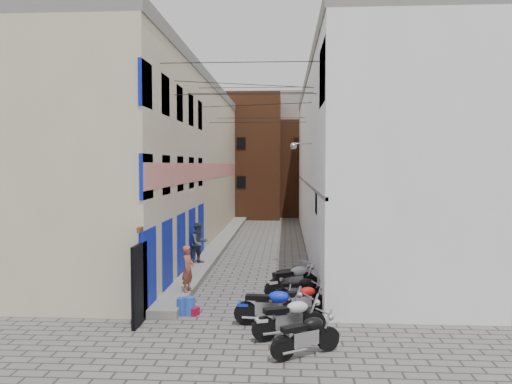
% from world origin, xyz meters
% --- Properties ---
extents(ground, '(90.00, 90.00, 0.00)m').
position_xyz_m(ground, '(0.00, 0.00, 0.00)').
color(ground, '#5C5856').
rests_on(ground, ground).
extents(plinth, '(0.90, 26.00, 0.25)m').
position_xyz_m(plinth, '(-2.05, 13.00, 0.12)').
color(plinth, slate).
rests_on(plinth, ground).
extents(building_left, '(5.10, 27.00, 9.00)m').
position_xyz_m(building_left, '(-4.98, 12.95, 4.50)').
color(building_left, '#BEAB8F').
rests_on(building_left, ground).
extents(building_right, '(5.94, 26.00, 9.00)m').
position_xyz_m(building_right, '(5.00, 13.00, 4.51)').
color(building_right, white).
rests_on(building_right, ground).
extents(building_far_brick_left, '(6.00, 6.00, 10.00)m').
position_xyz_m(building_far_brick_left, '(-2.00, 28.00, 5.00)').
color(building_far_brick_left, brown).
rests_on(building_far_brick_left, ground).
extents(building_far_brick_right, '(5.00, 6.00, 8.00)m').
position_xyz_m(building_far_brick_right, '(3.00, 30.00, 4.00)').
color(building_far_brick_right, brown).
rests_on(building_far_brick_right, ground).
extents(building_far_concrete, '(8.00, 5.00, 11.00)m').
position_xyz_m(building_far_concrete, '(0.00, 34.00, 5.50)').
color(building_far_concrete, slate).
rests_on(building_far_concrete, ground).
extents(far_shopfront, '(2.00, 0.30, 2.40)m').
position_xyz_m(far_shopfront, '(0.00, 25.20, 1.20)').
color(far_shopfront, black).
rests_on(far_shopfront, ground).
extents(overhead_wires, '(5.80, 13.02, 1.32)m').
position_xyz_m(overhead_wires, '(0.00, 7.64, 7.12)').
color(overhead_wires, black).
rests_on(overhead_wires, ground).
extents(motorcycle_a, '(1.85, 1.45, 1.05)m').
position_xyz_m(motorcycle_a, '(1.90, -2.41, 0.53)').
color(motorcycle_a, black).
rests_on(motorcycle_a, ground).
extents(motorcycle_b, '(2.05, 1.30, 1.14)m').
position_xyz_m(motorcycle_b, '(1.54, -1.29, 0.57)').
color(motorcycle_b, '#BCBBC0').
rests_on(motorcycle_b, ground).
extents(motorcycle_c, '(2.05, 0.77, 1.16)m').
position_xyz_m(motorcycle_c, '(1.04, -0.32, 0.58)').
color(motorcycle_c, '#0E23D5').
rests_on(motorcycle_c, ground).
extents(motorcycle_d, '(1.79, 1.17, 0.99)m').
position_xyz_m(motorcycle_d, '(1.90, 0.66, 0.50)').
color(motorcycle_d, red).
rests_on(motorcycle_d, ground).
extents(motorcycle_e, '(1.83, 0.96, 1.01)m').
position_xyz_m(motorcycle_e, '(1.90, 1.70, 0.51)').
color(motorcycle_e, black).
rests_on(motorcycle_e, ground).
extents(motorcycle_f, '(2.12, 1.72, 1.22)m').
position_xyz_m(motorcycle_f, '(1.67, 2.65, 0.61)').
color(motorcycle_f, '#A5A5A9').
rests_on(motorcycle_f, ground).
extents(motorcycle_g, '(1.76, 1.38, 1.00)m').
position_xyz_m(motorcycle_g, '(1.69, 3.64, 0.50)').
color(motorcycle_g, black).
rests_on(motorcycle_g, ground).
extents(person_a, '(0.46, 0.60, 1.49)m').
position_xyz_m(person_a, '(-1.70, 2.17, 1.00)').
color(person_a, '#994B37').
rests_on(person_a, plinth).
extents(person_b, '(1.03, 1.04, 1.69)m').
position_xyz_m(person_b, '(-2.15, 6.81, 1.09)').
color(person_b, '#353E4F').
rests_on(person_b, plinth).
extents(water_jug_near, '(0.33, 0.33, 0.49)m').
position_xyz_m(water_jug_near, '(-1.55, 0.50, 0.24)').
color(water_jug_near, '#244BB5').
rests_on(water_jug_near, ground).
extents(water_jug_far, '(0.38, 0.38, 0.53)m').
position_xyz_m(water_jug_far, '(-1.34, 0.50, 0.26)').
color(water_jug_far, blue).
rests_on(water_jug_far, ground).
extents(red_crate, '(0.45, 0.40, 0.23)m').
position_xyz_m(red_crate, '(-1.26, 0.50, 0.11)').
color(red_crate, '#9F0B2E').
rests_on(red_crate, ground).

